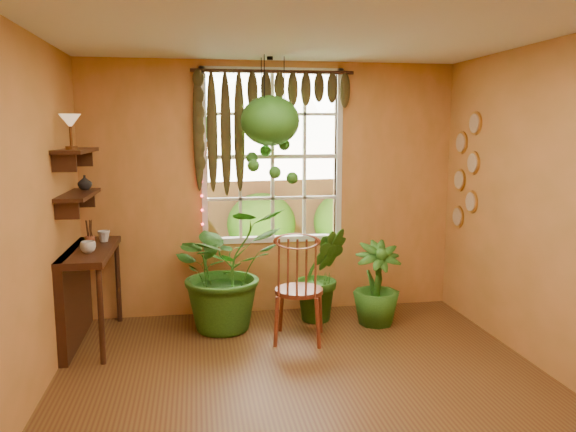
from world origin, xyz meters
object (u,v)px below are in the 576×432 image
object	(u,v)px
potted_plant_mid	(321,274)
hanging_basket	(270,130)
potted_plant_left	(225,268)
windsor_chair	(299,305)
counter_ledge	(80,285)

from	to	relation	value
potted_plant_mid	hanging_basket	world-z (taller)	hanging_basket
potted_plant_left	hanging_basket	bearing A→B (deg)	18.38
potted_plant_left	windsor_chair	bearing A→B (deg)	-34.69
windsor_chair	hanging_basket	size ratio (longest dim) A/B	0.96
windsor_chair	hanging_basket	world-z (taller)	hanging_basket
counter_ledge	potted_plant_mid	bearing A→B (deg)	5.94
windsor_chair	potted_plant_mid	size ratio (longest dim) A/B	1.24
potted_plant_left	potted_plant_mid	distance (m)	1.01
counter_ledge	potted_plant_left	world-z (taller)	potted_plant_left
windsor_chair	hanging_basket	bearing A→B (deg)	122.17
counter_ledge	potted_plant_mid	xyz separation A→B (m)	(2.36, 0.25, -0.06)
potted_plant_left	hanging_basket	distance (m)	1.45
potted_plant_mid	hanging_basket	distance (m)	1.58
potted_plant_left	hanging_basket	size ratio (longest dim) A/B	0.97
counter_ledge	hanging_basket	distance (m)	2.35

